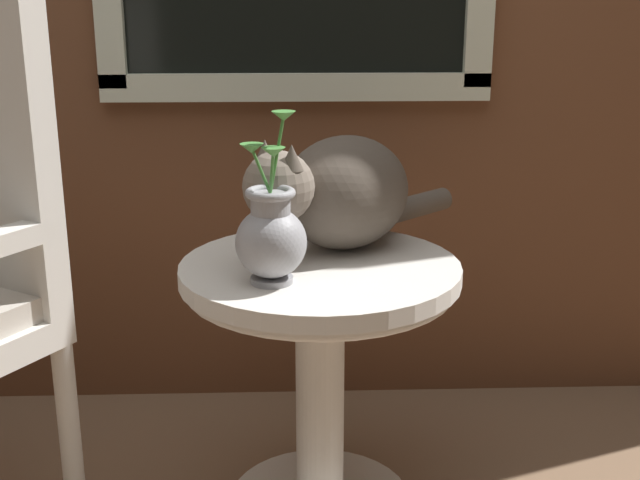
# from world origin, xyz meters

# --- Properties ---
(wicker_side_table) EXTENTS (0.58, 0.58, 0.58)m
(wicker_side_table) POSITION_xyz_m (0.26, 0.27, 0.41)
(wicker_side_table) COLOR silver
(wicker_side_table) RESTS_ON ground_plane
(cat) EXTENTS (0.49, 0.45, 0.25)m
(cat) POSITION_xyz_m (0.30, 0.37, 0.71)
(cat) COLOR brown
(cat) RESTS_ON wicker_side_table
(pewter_vase_with_ivy) EXTENTS (0.14, 0.14, 0.33)m
(pewter_vase_with_ivy) POSITION_xyz_m (0.17, 0.16, 0.68)
(pewter_vase_with_ivy) COLOR #99999E
(pewter_vase_with_ivy) RESTS_ON wicker_side_table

